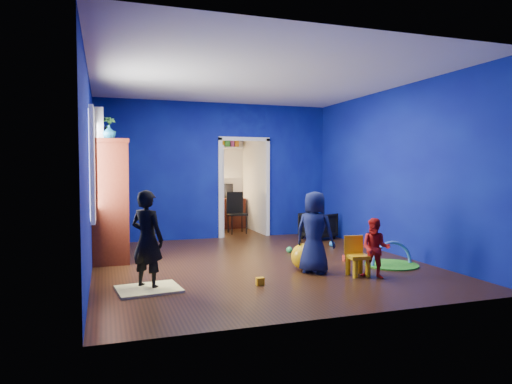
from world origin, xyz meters
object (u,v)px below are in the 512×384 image
object	(u,v)px
child_navy	(315,232)
tv_armoire	(110,200)
play_mat	(392,265)
study_desk	(226,213)
toddler_red	(376,248)
vase	(109,132)
child_black	(147,239)
folding_chair	(237,213)
kid_chair	(358,258)
armchair	(318,226)
crt_tv	(112,198)
hopper_ball	(304,257)

from	to	relation	value
child_navy	tv_armoire	bearing A→B (deg)	12.74
play_mat	study_desk	xyz separation A→B (m)	(-1.30, 5.08, 0.36)
toddler_red	study_desk	distance (m)	5.74
tv_armoire	study_desk	world-z (taller)	tv_armoire
vase	play_mat	bearing A→B (deg)	-20.64
child_black	study_desk	xyz separation A→B (m)	(2.41, 5.26, -0.24)
child_black	folding_chair	size ratio (longest dim) A/B	1.34
toddler_red	kid_chair	xyz separation A→B (m)	(-0.15, 0.20, -0.16)
child_black	play_mat	size ratio (longest dim) A/B	1.53
study_desk	play_mat	bearing A→B (deg)	-75.66
tv_armoire	folding_chair	world-z (taller)	tv_armoire
armchair	crt_tv	distance (m)	4.35
armchair	tv_armoire	xyz separation A→B (m)	(-4.23, -0.92, 0.70)
toddler_red	child_navy	bearing A→B (deg)	179.02
armchair	child_black	xyz separation A→B (m)	(-3.81, -2.95, 0.33)
toddler_red	folding_chair	world-z (taller)	folding_chair
study_desk	child_navy	bearing A→B (deg)	-90.61
toddler_red	crt_tv	bearing A→B (deg)	-177.32
kid_chair	folding_chair	world-z (taller)	folding_chair
crt_tv	hopper_ball	xyz separation A→B (m)	(2.68, -1.68, -0.83)
toddler_red	crt_tv	xyz separation A→B (m)	(-3.38, 2.47, 0.61)
toddler_red	vase	distance (m)	4.38
child_navy	tv_armoire	xyz separation A→B (m)	(-2.77, 1.93, 0.39)
tv_armoire	hopper_ball	size ratio (longest dim) A/B	5.06
child_black	kid_chair	world-z (taller)	child_black
armchair	toddler_red	size ratio (longest dim) A/B	0.76
child_black	kid_chair	distance (m)	2.89
vase	kid_chair	size ratio (longest dim) A/B	0.42
child_navy	hopper_ball	world-z (taller)	child_navy
child_navy	play_mat	world-z (taller)	child_navy
vase	folding_chair	bearing A→B (deg)	42.37
armchair	vase	world-z (taller)	vase
child_navy	vase	world-z (taller)	vase
child_navy	kid_chair	bearing A→B (deg)	-166.86
child_black	child_navy	xyz separation A→B (m)	(2.35, 0.10, -0.03)
crt_tv	study_desk	bearing A→B (deg)	49.30
tv_armoire	kid_chair	xyz separation A→B (m)	(3.27, -2.27, -0.73)
toddler_red	folding_chair	distance (m)	4.78
tv_armoire	hopper_ball	world-z (taller)	tv_armoire
armchair	study_desk	world-z (taller)	study_desk
vase	play_mat	size ratio (longest dim) A/B	0.26
child_navy	tv_armoire	world-z (taller)	tv_armoire
child_navy	crt_tv	distance (m)	3.37
child_black	child_navy	world-z (taller)	child_black
tv_armoire	play_mat	world-z (taller)	tv_armoire
crt_tv	child_navy	bearing A→B (deg)	-35.28
folding_chair	kid_chair	bearing A→B (deg)	-84.35
child_black	kid_chair	size ratio (longest dim) A/B	2.47
child_black	play_mat	distance (m)	3.76
child_navy	folding_chair	bearing A→B (deg)	-43.12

